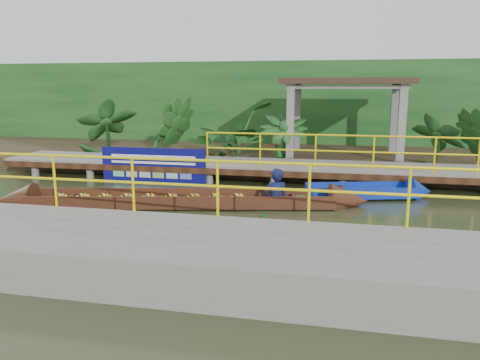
# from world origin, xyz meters

# --- Properties ---
(ground) EXTENTS (80.00, 80.00, 0.00)m
(ground) POSITION_xyz_m (0.00, 0.00, 0.00)
(ground) COLOR #2A3219
(ground) RESTS_ON ground
(land_strip) EXTENTS (30.00, 8.00, 0.45)m
(land_strip) POSITION_xyz_m (0.00, 7.50, 0.23)
(land_strip) COLOR #302518
(land_strip) RESTS_ON ground
(far_dock) EXTENTS (16.00, 2.06, 1.66)m
(far_dock) POSITION_xyz_m (0.02, 3.43, 0.48)
(far_dock) COLOR slate
(far_dock) RESTS_ON ground
(near_dock) EXTENTS (18.00, 2.40, 1.73)m
(near_dock) POSITION_xyz_m (1.00, -4.20, 0.30)
(near_dock) COLOR slate
(near_dock) RESTS_ON ground
(pavilion) EXTENTS (4.40, 3.00, 3.00)m
(pavilion) POSITION_xyz_m (3.00, 6.30, 2.82)
(pavilion) COLOR slate
(pavilion) RESTS_ON ground
(foliage_backdrop) EXTENTS (30.00, 0.80, 4.00)m
(foliage_backdrop) POSITION_xyz_m (0.00, 10.00, 2.00)
(foliage_backdrop) COLOR #144118
(foliage_backdrop) RESTS_ON ground
(vendor_boat) EXTENTS (9.24, 2.80, 2.14)m
(vendor_boat) POSITION_xyz_m (-0.58, 0.00, 0.25)
(vendor_boat) COLOR #3B1810
(vendor_boat) RESTS_ON ground
(moored_blue_boat) EXTENTS (3.44, 1.72, 0.80)m
(moored_blue_boat) POSITION_xyz_m (4.26, 1.95, 0.14)
(moored_blue_boat) COLOR #0E299A
(moored_blue_boat) RESTS_ON ground
(blue_banner) EXTENTS (3.36, 0.04, 1.05)m
(blue_banner) POSITION_xyz_m (-2.72, 2.48, 0.56)
(blue_banner) COLOR #0C0B5D
(blue_banner) RESTS_ON ground
(tropical_plants) EXTENTS (14.64, 1.64, 2.05)m
(tropical_plants) POSITION_xyz_m (0.66, 5.30, 1.48)
(tropical_plants) COLOR #144118
(tropical_plants) RESTS_ON ground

